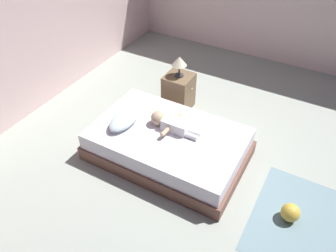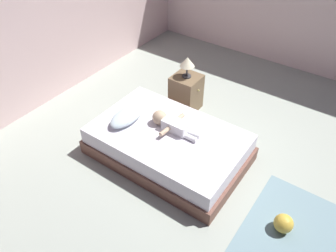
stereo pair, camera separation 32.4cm
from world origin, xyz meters
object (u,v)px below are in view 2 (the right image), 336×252
pillow (127,116)px  toothbrush (176,119)px  nightstand (186,93)px  lamp (187,63)px  bed (168,144)px  toy_ball (284,223)px  baby (170,123)px

pillow → toothbrush: (0.38, -0.50, -0.06)m
pillow → nightstand: 1.15m
pillow → lamp: 1.18m
bed → toothbrush: bearing=14.1°
bed → nightstand: size_ratio=3.45×
toy_ball → pillow: bearing=87.6°
lamp → toothbrush: bearing=-157.0°
bed → pillow: size_ratio=3.50×
bed → toy_ball: (-0.20, -1.63, -0.09)m
toothbrush → nightstand: bearing=23.0°
bed → toothbrush: toothbrush is taller
baby → lamp: bearing=21.3°
pillow → baby: bearing=-70.6°
nightstand → lamp: bearing=90.0°
pillow → baby: size_ratio=0.84×
bed → toy_ball: bed is taller
pillow → nightstand: nightstand is taller
toothbrush → toy_ball: bearing=-105.5°
bed → pillow: 0.64m
toy_ball → nightstand: bearing=58.9°
bed → lamp: bearing=20.7°
bed → baby: size_ratio=2.93×
pillow → toy_ball: size_ratio=2.73×
lamp → bed: bearing=-159.3°
baby → nightstand: size_ratio=1.18×
nightstand → toy_ball: size_ratio=2.78×
bed → toy_ball: 1.64m
nightstand → toy_ball: bearing=-121.1°
toothbrush → baby: bearing=-166.0°
bed → pillow: pillow is taller
baby → lamp: (0.93, 0.36, 0.31)m
toothbrush → toy_ball: toothbrush is taller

